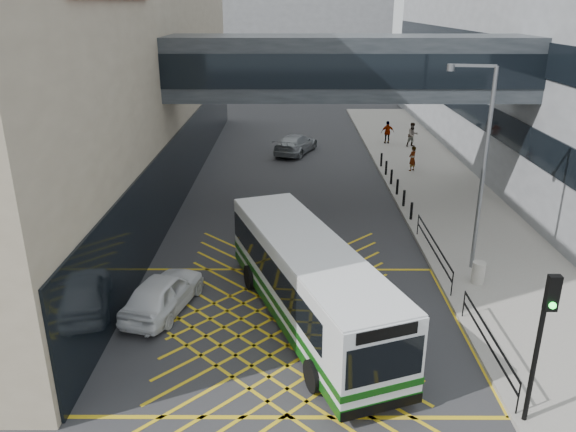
{
  "coord_description": "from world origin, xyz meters",
  "views": [
    {
      "loc": [
        0.07,
        -16.72,
        10.46
      ],
      "look_at": [
        0.0,
        4.0,
        2.6
      ],
      "focal_mm": 35.0,
      "sensor_mm": 36.0,
      "label": 1
    }
  ],
  "objects_px": {
    "traffic_light": "(543,329)",
    "pedestrian_a": "(412,159)",
    "bus": "(307,280)",
    "pedestrian_b": "(413,135)",
    "litter_bin": "(478,272)",
    "pedestrian_c": "(388,132)",
    "car_dark": "(282,220)",
    "street_lamp": "(480,158)",
    "car_silver": "(296,143)",
    "car_white": "(163,292)"
  },
  "relations": [
    {
      "from": "traffic_light",
      "to": "pedestrian_a",
      "type": "bearing_deg",
      "value": 85.9
    },
    {
      "from": "bus",
      "to": "traffic_light",
      "type": "xyz_separation_m",
      "value": [
        5.61,
        -5.29,
        1.39
      ]
    },
    {
      "from": "traffic_light",
      "to": "pedestrian_b",
      "type": "relative_size",
      "value": 2.37
    },
    {
      "from": "litter_bin",
      "to": "pedestrian_c",
      "type": "distance_m",
      "value": 23.57
    },
    {
      "from": "car_dark",
      "to": "street_lamp",
      "type": "distance_m",
      "value": 9.67
    },
    {
      "from": "car_silver",
      "to": "pedestrian_c",
      "type": "bearing_deg",
      "value": -138.69
    },
    {
      "from": "pedestrian_a",
      "to": "traffic_light",
      "type": "bearing_deg",
      "value": 44.44
    },
    {
      "from": "car_silver",
      "to": "litter_bin",
      "type": "bearing_deg",
      "value": 130.24
    },
    {
      "from": "litter_bin",
      "to": "car_dark",
      "type": "bearing_deg",
      "value": 144.94
    },
    {
      "from": "car_silver",
      "to": "pedestrian_a",
      "type": "distance_m",
      "value": 9.18
    },
    {
      "from": "car_silver",
      "to": "pedestrian_b",
      "type": "xyz_separation_m",
      "value": [
        8.94,
        1.46,
        0.31
      ]
    },
    {
      "from": "bus",
      "to": "pedestrian_b",
      "type": "distance_m",
      "value": 26.58
    },
    {
      "from": "bus",
      "to": "pedestrian_c",
      "type": "bearing_deg",
      "value": 55.17
    },
    {
      "from": "car_white",
      "to": "traffic_light",
      "type": "distance_m",
      "value": 12.56
    },
    {
      "from": "bus",
      "to": "street_lamp",
      "type": "bearing_deg",
      "value": 10.96
    },
    {
      "from": "litter_bin",
      "to": "car_white",
      "type": "bearing_deg",
      "value": -171.07
    },
    {
      "from": "traffic_light",
      "to": "pedestrian_a",
      "type": "distance_m",
      "value": 23.9
    },
    {
      "from": "street_lamp",
      "to": "car_white",
      "type": "bearing_deg",
      "value": -154.65
    },
    {
      "from": "traffic_light",
      "to": "litter_bin",
      "type": "height_order",
      "value": "traffic_light"
    },
    {
      "from": "litter_bin",
      "to": "pedestrian_c",
      "type": "xyz_separation_m",
      "value": [
        0.24,
        23.56,
        0.44
      ]
    },
    {
      "from": "traffic_light",
      "to": "litter_bin",
      "type": "bearing_deg",
      "value": 81.72
    },
    {
      "from": "car_dark",
      "to": "pedestrian_a",
      "type": "bearing_deg",
      "value": -111.41
    },
    {
      "from": "car_silver",
      "to": "pedestrian_c",
      "type": "height_order",
      "value": "pedestrian_c"
    },
    {
      "from": "car_white",
      "to": "car_dark",
      "type": "height_order",
      "value": "car_white"
    },
    {
      "from": "car_white",
      "to": "street_lamp",
      "type": "bearing_deg",
      "value": -149.52
    },
    {
      "from": "car_silver",
      "to": "car_white",
      "type": "bearing_deg",
      "value": 99.58
    },
    {
      "from": "car_white",
      "to": "pedestrian_a",
      "type": "height_order",
      "value": "pedestrian_a"
    },
    {
      "from": "car_dark",
      "to": "pedestrian_c",
      "type": "height_order",
      "value": "pedestrian_c"
    },
    {
      "from": "pedestrian_b",
      "to": "car_silver",
      "type": "bearing_deg",
      "value": 172.92
    },
    {
      "from": "bus",
      "to": "street_lamp",
      "type": "xyz_separation_m",
      "value": [
        6.8,
        4.04,
        3.23
      ]
    },
    {
      "from": "car_silver",
      "to": "litter_bin",
      "type": "distance_m",
      "value": 22.15
    },
    {
      "from": "bus",
      "to": "car_white",
      "type": "bearing_deg",
      "value": 152.24
    },
    {
      "from": "car_silver",
      "to": "street_lamp",
      "type": "height_order",
      "value": "street_lamp"
    },
    {
      "from": "pedestrian_b",
      "to": "pedestrian_c",
      "type": "xyz_separation_m",
      "value": [
        -1.73,
        1.08,
        -0.04
      ]
    },
    {
      "from": "car_silver",
      "to": "traffic_light",
      "type": "xyz_separation_m",
      "value": [
        5.78,
        -28.92,
        2.23
      ]
    },
    {
      "from": "traffic_light",
      "to": "pedestrian_c",
      "type": "xyz_separation_m",
      "value": [
        1.43,
        31.46,
        -1.96
      ]
    },
    {
      "from": "street_lamp",
      "to": "car_silver",
      "type": "bearing_deg",
      "value": 119.47
    },
    {
      "from": "car_dark",
      "to": "pedestrian_b",
      "type": "bearing_deg",
      "value": -102.33
    },
    {
      "from": "bus",
      "to": "pedestrian_c",
      "type": "distance_m",
      "value": 27.11
    },
    {
      "from": "car_dark",
      "to": "pedestrian_c",
      "type": "relative_size",
      "value": 2.48
    },
    {
      "from": "car_silver",
      "to": "street_lamp",
      "type": "bearing_deg",
      "value": 131.5
    },
    {
      "from": "bus",
      "to": "car_dark",
      "type": "height_order",
      "value": "bus"
    },
    {
      "from": "litter_bin",
      "to": "pedestrian_b",
      "type": "relative_size",
      "value": 0.48
    },
    {
      "from": "car_silver",
      "to": "pedestrian_a",
      "type": "height_order",
      "value": "pedestrian_a"
    },
    {
      "from": "car_silver",
      "to": "bus",
      "type": "bearing_deg",
      "value": 112.33
    },
    {
      "from": "bus",
      "to": "car_white",
      "type": "height_order",
      "value": "bus"
    },
    {
      "from": "pedestrian_c",
      "to": "street_lamp",
      "type": "bearing_deg",
      "value": 85.1
    },
    {
      "from": "pedestrian_a",
      "to": "pedestrian_c",
      "type": "bearing_deg",
      "value": -128.43
    },
    {
      "from": "bus",
      "to": "street_lamp",
      "type": "relative_size",
      "value": 1.33
    },
    {
      "from": "street_lamp",
      "to": "pedestrian_c",
      "type": "height_order",
      "value": "street_lamp"
    }
  ]
}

